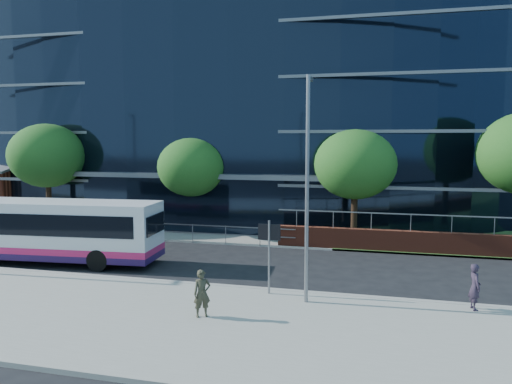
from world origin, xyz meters
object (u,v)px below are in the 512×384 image
(tree_far_a, at_px, (47,156))
(pedestrian, at_px, (475,287))
(tree_far_b, at_px, (192,167))
(tree_far_c, at_px, (355,165))
(streetlight_east, at_px, (307,183))
(city_bus, at_px, (48,230))
(pedestrian_b, at_px, (202,293))
(street_sign, at_px, (269,241))

(tree_far_a, distance_m, pedestrian, 27.15)
(tree_far_b, distance_m, tree_far_c, 10.02)
(tree_far_c, bearing_deg, tree_far_b, 177.14)
(streetlight_east, height_order, pedestrian, streetlight_east)
(tree_far_b, height_order, city_bus, tree_far_b)
(pedestrian, height_order, pedestrian_b, pedestrian)
(tree_far_c, relative_size, pedestrian_b, 4.17)
(city_bus, bearing_deg, tree_far_c, 24.83)
(pedestrian, bearing_deg, street_sign, 77.30)
(tree_far_b, bearing_deg, streetlight_east, -52.37)
(streetlight_east, bearing_deg, pedestrian_b, -142.29)
(tree_far_b, height_order, pedestrian, tree_far_b)
(tree_far_b, height_order, streetlight_east, streetlight_east)
(tree_far_c, relative_size, city_bus, 0.58)
(tree_far_c, xyz_separation_m, pedestrian_b, (-4.07, -13.55, -3.60))
(tree_far_c, bearing_deg, street_sign, -103.29)
(tree_far_b, xyz_separation_m, pedestrian_b, (5.93, -14.05, -3.28))
(tree_far_a, height_order, city_bus, tree_far_a)
(street_sign, xyz_separation_m, tree_far_b, (-7.50, 11.09, 2.06))
(tree_far_c, bearing_deg, pedestrian, -66.07)
(tree_far_c, height_order, streetlight_east, streetlight_east)
(tree_far_c, bearing_deg, streetlight_east, -95.11)
(streetlight_east, height_order, city_bus, streetlight_east)
(tree_far_b, distance_m, pedestrian, 18.69)
(streetlight_east, xyz_separation_m, pedestrian_b, (-3.07, -2.37, -3.51))
(street_sign, distance_m, pedestrian_b, 3.56)
(tree_far_c, distance_m, pedestrian, 12.11)
(city_bus, bearing_deg, tree_far_a, 121.79)
(street_sign, relative_size, tree_far_b, 0.46)
(tree_far_c, distance_m, city_bus, 16.42)
(tree_far_a, xyz_separation_m, city_bus, (5.97, -8.01, -3.27))
(street_sign, relative_size, pedestrian, 1.76)
(tree_far_b, distance_m, streetlight_east, 14.74)
(pedestrian_b, bearing_deg, tree_far_a, 107.41)
(street_sign, bearing_deg, pedestrian_b, -117.92)
(tree_far_a, bearing_deg, pedestrian_b, -40.37)
(tree_far_c, xyz_separation_m, pedestrian, (4.69, -10.57, -3.59))
(city_bus, distance_m, pedestrian, 18.91)
(streetlight_east, relative_size, pedestrian_b, 5.12)
(streetlight_east, distance_m, pedestrian_b, 5.23)
(pedestrian, distance_m, pedestrian_b, 9.25)
(pedestrian_b, bearing_deg, street_sign, 29.86)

